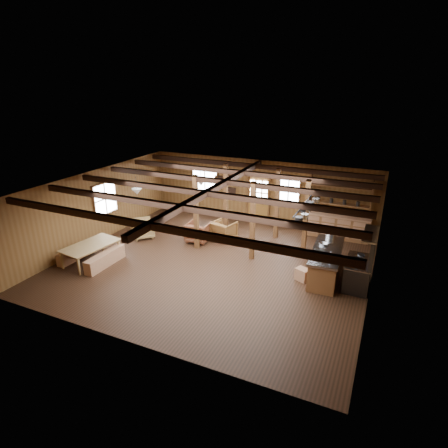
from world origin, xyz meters
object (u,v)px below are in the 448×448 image
at_px(armchair_a, 198,232).
at_px(armchair_c, 143,229).
at_px(commercial_range, 360,269).
at_px(kitchen_island, 326,263).
at_px(dining_table, 92,254).
at_px(armchair_b, 224,230).

bearing_deg(armchair_a, armchair_c, 9.71).
height_order(armchair_a, armchair_c, armchair_a).
xyz_separation_m(commercial_range, armchair_c, (-8.30, 0.45, -0.22)).
bearing_deg(commercial_range, kitchen_island, 168.98).
bearing_deg(commercial_range, dining_table, -166.02).
xyz_separation_m(dining_table, armchair_c, (0.25, 2.57, 0.04)).
xyz_separation_m(kitchen_island, commercial_range, (1.05, -0.20, 0.11)).
bearing_deg(kitchen_island, commercial_range, -14.14).
bearing_deg(armchair_c, kitchen_island, -139.65).
bearing_deg(armchair_c, commercial_range, -140.82).
relative_size(commercial_range, dining_table, 0.94).
bearing_deg(dining_table, armchair_a, -29.96).
relative_size(kitchen_island, armchair_b, 3.02).
bearing_deg(armchair_a, armchair_b, -150.60).
xyz_separation_m(kitchen_island, armchair_c, (-7.25, 0.24, -0.10)).
distance_m(commercial_range, armchair_b, 5.49).
xyz_separation_m(kitchen_island, armchair_b, (-4.20, 1.37, -0.09)).
height_order(commercial_range, armchair_c, commercial_range).
xyz_separation_m(armchair_a, armchair_c, (-2.21, -0.57, -0.01)).
height_order(dining_table, armchair_c, armchair_c).
xyz_separation_m(kitchen_island, dining_table, (-7.50, -2.33, -0.15)).
height_order(kitchen_island, commercial_range, commercial_range).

